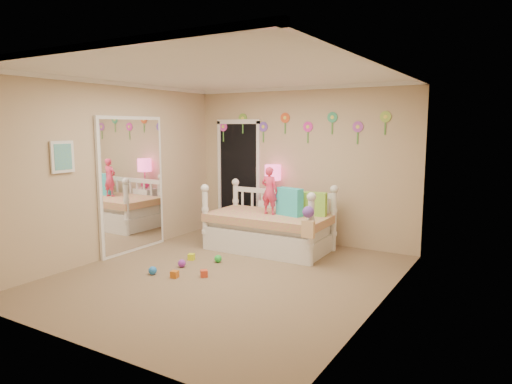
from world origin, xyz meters
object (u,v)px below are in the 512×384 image
Objects in this scene: nightstand at (273,220)px; table_lamp at (273,177)px; child at (269,191)px; daybed at (269,217)px.

table_lamp reaches higher than nightstand.
nightstand is 0.75m from table_lamp.
child reaches higher than table_lamp.
daybed is 0.90m from table_lamp.
table_lamp is (-0.28, 0.64, 0.57)m from daybed.
daybed reaches higher than nightstand.
daybed is 0.72m from nightstand.
daybed is 0.43m from child.
child is 0.94m from nightstand.
nightstand is 1.12× the size of table_lamp.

